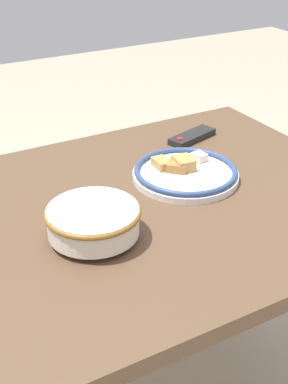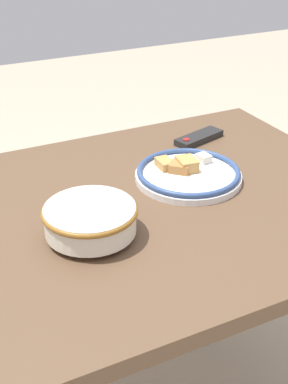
# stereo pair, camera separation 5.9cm
# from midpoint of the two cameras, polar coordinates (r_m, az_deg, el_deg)

# --- Properties ---
(dining_table) EXTENTS (1.18, 0.89, 0.74)m
(dining_table) POSITION_cam_midpoint_polar(r_m,az_deg,el_deg) (1.38, 1.64, -4.33)
(dining_table) COLOR brown
(dining_table) RESTS_ON ground_plane
(noodle_bowl) EXTENTS (0.21, 0.21, 0.07)m
(noodle_bowl) POSITION_cam_midpoint_polar(r_m,az_deg,el_deg) (1.18, -4.33, -2.92)
(noodle_bowl) COLOR silver
(noodle_bowl) RESTS_ON dining_table
(food_plate) EXTENTS (0.29, 0.29, 0.05)m
(food_plate) POSITION_cam_midpoint_polar(r_m,az_deg,el_deg) (1.44, 5.88, 1.96)
(food_plate) COLOR white
(food_plate) RESTS_ON dining_table
(tv_remote) EXTENTS (0.18, 0.10, 0.02)m
(tv_remote) POSITION_cam_midpoint_polar(r_m,az_deg,el_deg) (1.67, 6.89, 5.76)
(tv_remote) COLOR black
(tv_remote) RESTS_ON dining_table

